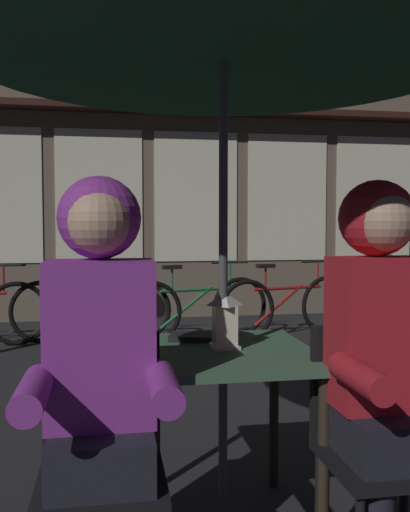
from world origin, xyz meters
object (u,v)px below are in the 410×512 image
Objects in this scene: book at (193,337)px; cafe_table at (223,374)px; bicycle_fifth at (288,306)px; potted_plant at (379,283)px; lantern at (225,319)px; chair_right at (375,436)px; chair_left at (102,455)px; person_right_hooded at (385,340)px; person_left_hooded at (100,351)px; bicycle_fourth at (197,308)px; patio_umbrella at (224,16)px; bicycle_third at (91,310)px.

cafe_table is at bearing -50.33° from book.
bicycle_fifth is 3.77m from book.
lantern is at bearing -124.37° from potted_plant.
cafe_table is 0.45× the size of bicycle_fifth.
book is at bearing 135.36° from chair_right.
book is at bearing 55.85° from chair_left.
person_right_hooded reaches higher than potted_plant.
person_left_hooded reaches higher than cafe_table.
cafe_table is 3.70× the size of book.
person_right_hooded is 0.85× the size of bicycle_fifth.
bicycle_fourth is (-0.02, 4.04, -0.50)m from person_right_hooded.
chair_left is 0.96m from chair_right.
person_left_hooded is 0.96m from person_right_hooded.
patio_umbrella is at bearing -124.41° from potted_plant.
lantern is at bearing -79.76° from bicycle_third.
potted_plant is (2.20, 4.34, -0.30)m from person_right_hooded.
cafe_table is 0.45× the size of bicycle_fourth.
bicycle_fourth is (0.94, 3.99, -0.14)m from chair_left.
person_left_hooded is (-0.00, -0.06, 0.36)m from chair_left.
bicycle_fifth is 1.27m from potted_plant.
person_right_hooded is 7.00× the size of book.
potted_plant reaches higher than bicycle_fourth.
bicycle_fourth is at bearing 90.34° from person_right_hooded.
person_left_hooded is at bearing 180.00° from person_right_hooded.
person_right_hooded reaches higher than chair_left.
person_left_hooded is 0.74m from book.
bicycle_third and bicycle_fifth have the same top height.
cafe_table is at bearing -79.92° from bicycle_third.
lantern is at bearing 137.37° from person_right_hooded.
chair_right is 0.52× the size of bicycle_third.
book is (0.56, -3.50, 0.41)m from bicycle_third.
patio_umbrella is at bearing 37.55° from chair_left.
bicycle_third is 1.02× the size of bicycle_fifth.
bicycle_fourth is at bearing 76.96° from person_left_hooded.
person_left_hooded is at bearing -90.00° from chair_left.
person_left_hooded is 1.00× the size of person_right_hooded.
patio_umbrella reaches higher than bicycle_fifth.
person_left_hooded is 0.85× the size of bicycle_fifth.
lantern is 1.16× the size of book.
bicycle_fifth is (0.98, 3.98, -0.14)m from chair_right.
person_right_hooded is 4.31m from bicycle_third.
cafe_table is at bearing 0.00° from patio_umbrella.
chair_left is at bearing 90.00° from person_left_hooded.
cafe_table is 0.53× the size of person_left_hooded.
person_right_hooded is at bearing -74.59° from bicycle_third.
potted_plant is (3.34, 0.21, 0.20)m from bicycle_third.
bicycle_third is (-0.67, 3.70, -0.51)m from lantern.
bicycle_fifth is at bearing 63.98° from chair_left.
chair_right is at bearing 0.00° from chair_left.
bicycle_third is at bearing 92.47° from person_left_hooded.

